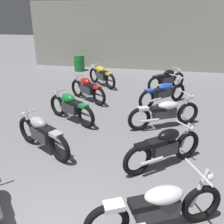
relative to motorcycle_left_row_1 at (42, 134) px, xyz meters
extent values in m
cube|color=#9E998E|center=(1.36, 9.36, 1.34)|extent=(12.75, 0.24, 3.60)
torus|color=black|center=(-0.56, 0.32, -0.12)|extent=(0.64, 0.43, 0.67)
torus|color=black|center=(0.57, -0.33, -0.12)|extent=(0.64, 0.43, 0.67)
cylinder|color=silver|center=(-0.49, 0.28, 0.14)|extent=(0.25, 0.18, 0.56)
cube|color=#38383D|center=(0.01, -0.01, -0.02)|extent=(0.62, 0.49, 0.28)
ellipsoid|color=#B7B7BC|center=(-0.08, 0.04, 0.26)|extent=(0.59, 0.50, 0.26)
cube|color=black|center=(0.20, -0.12, 0.18)|extent=(0.47, 0.41, 0.10)
cube|color=#B7B7BC|center=(0.48, -0.28, 0.18)|extent=(0.34, 0.31, 0.08)
cylinder|color=silver|center=(-0.43, 0.25, 0.40)|extent=(0.27, 0.43, 0.04)
sphere|color=white|center=(-0.61, 0.35, 0.28)|extent=(0.14, 0.14, 0.14)
cylinder|color=silver|center=(0.42, -0.09, -0.14)|extent=(0.51, 0.33, 0.07)
torus|color=black|center=(-0.52, 2.07, -0.12)|extent=(0.64, 0.43, 0.67)
torus|color=black|center=(0.61, 1.43, -0.12)|extent=(0.64, 0.43, 0.67)
cylinder|color=silver|center=(-0.45, 2.03, 0.14)|extent=(0.25, 0.18, 0.56)
cube|color=#38383D|center=(0.05, 1.75, -0.02)|extent=(0.62, 0.49, 0.28)
ellipsoid|color=#197F33|center=(-0.04, 1.80, 0.26)|extent=(0.59, 0.50, 0.26)
cube|color=black|center=(0.24, 1.64, 0.18)|extent=(0.47, 0.41, 0.10)
cube|color=#197F33|center=(0.52, 1.48, 0.18)|extent=(0.34, 0.31, 0.08)
cylinder|color=silver|center=(-0.40, 2.00, 0.40)|extent=(0.27, 0.43, 0.04)
sphere|color=white|center=(-0.57, 2.10, 0.28)|extent=(0.14, 0.14, 0.14)
cylinder|color=silver|center=(0.46, 1.67, -0.14)|extent=(0.51, 0.33, 0.07)
torus|color=black|center=(-0.55, 3.98, -0.12)|extent=(0.61, 0.48, 0.67)
torus|color=black|center=(0.51, 3.23, -0.12)|extent=(0.61, 0.48, 0.67)
cylinder|color=silver|center=(-0.48, 3.94, 0.14)|extent=(0.24, 0.20, 0.56)
cube|color=#38383D|center=(-0.02, 3.61, -0.02)|extent=(0.61, 0.53, 0.28)
ellipsoid|color=red|center=(-0.10, 3.66, 0.26)|extent=(0.59, 0.53, 0.26)
cube|color=black|center=(0.16, 3.48, 0.18)|extent=(0.47, 0.43, 0.10)
cube|color=red|center=(0.43, 3.29, 0.18)|extent=(0.34, 0.33, 0.08)
cylinder|color=silver|center=(-0.43, 3.90, 0.40)|extent=(0.31, 0.41, 0.04)
sphere|color=white|center=(-0.60, 4.02, 0.28)|extent=(0.14, 0.14, 0.14)
cylinder|color=silver|center=(0.38, 3.48, -0.14)|extent=(0.49, 0.38, 0.07)
torus|color=black|center=(-0.48, 6.08, -0.12)|extent=(0.57, 0.53, 0.67)
torus|color=black|center=(0.48, 5.20, -0.12)|extent=(0.57, 0.53, 0.67)
cylinder|color=silver|center=(-0.42, 6.02, 0.14)|extent=(0.23, 0.22, 0.56)
cube|color=#38383D|center=(0.00, 5.64, -0.02)|extent=(0.58, 0.56, 0.28)
ellipsoid|color=yellow|center=(-0.07, 5.70, 0.26)|extent=(0.57, 0.56, 0.26)
cube|color=black|center=(0.17, 5.49, 0.18)|extent=(0.46, 0.45, 0.10)
cube|color=yellow|center=(0.41, 5.27, 0.18)|extent=(0.34, 0.34, 0.08)
cylinder|color=silver|center=(-0.37, 5.98, 0.40)|extent=(0.35, 0.38, 0.04)
sphere|color=white|center=(-0.52, 6.12, 0.28)|extent=(0.14, 0.14, 0.14)
cylinder|color=silver|center=(0.39, 5.46, -0.14)|extent=(0.45, 0.42, 0.07)
torus|color=black|center=(3.37, -1.45, -0.12)|extent=(0.65, 0.40, 0.67)
torus|color=black|center=(2.04, -2.13, -0.12)|extent=(0.65, 0.40, 0.67)
cylinder|color=silver|center=(3.30, -1.49, 0.19)|extent=(0.28, 0.19, 0.66)
cube|color=#38383D|center=(2.71, -1.79, -0.02)|extent=(0.70, 0.51, 0.28)
ellipsoid|color=white|center=(2.79, -1.75, 0.20)|extent=(0.68, 0.56, 0.22)
cube|color=black|center=(2.51, -1.89, 0.12)|extent=(0.47, 0.40, 0.10)
cube|color=white|center=(2.13, -2.09, 0.18)|extent=(0.34, 0.31, 0.08)
cylinder|color=silver|center=(3.25, -1.52, 0.50)|extent=(0.34, 0.62, 0.04)
sphere|color=white|center=(3.43, -1.42, 0.38)|extent=(0.14, 0.14, 0.14)
torus|color=black|center=(3.27, 0.37, -0.12)|extent=(0.58, 0.51, 0.67)
torus|color=black|center=(2.28, -0.46, -0.12)|extent=(0.58, 0.51, 0.67)
cylinder|color=silver|center=(3.21, 0.32, 0.14)|extent=(0.23, 0.21, 0.56)
cube|color=#38383D|center=(2.77, -0.04, -0.02)|extent=(0.59, 0.55, 0.28)
ellipsoid|color=black|center=(2.85, 0.02, 0.26)|extent=(0.58, 0.55, 0.26)
cube|color=black|center=(2.61, -0.19, 0.18)|extent=(0.46, 0.44, 0.10)
cube|color=black|center=(2.35, -0.40, 0.18)|extent=(0.34, 0.33, 0.08)
cylinder|color=silver|center=(3.17, 0.28, 0.40)|extent=(0.34, 0.39, 0.04)
sphere|color=white|center=(3.32, 0.41, 0.28)|extent=(0.14, 0.14, 0.14)
cylinder|color=silver|center=(2.55, -0.40, -0.14)|extent=(0.47, 0.41, 0.07)
torus|color=black|center=(3.42, 2.28, -0.12)|extent=(0.64, 0.41, 0.67)
torus|color=black|center=(2.09, 1.57, -0.12)|extent=(0.64, 0.41, 0.67)
cylinder|color=silver|center=(3.35, 2.24, 0.19)|extent=(0.27, 0.19, 0.66)
cube|color=#38383D|center=(2.75, 1.93, -0.02)|extent=(0.70, 0.52, 0.28)
ellipsoid|color=white|center=(2.84, 1.97, 0.20)|extent=(0.68, 0.56, 0.22)
cube|color=black|center=(2.56, 1.82, 0.12)|extent=(0.47, 0.40, 0.10)
cube|color=white|center=(2.18, 1.62, 0.18)|extent=(0.34, 0.31, 0.08)
cylinder|color=silver|center=(3.29, 2.21, 0.50)|extent=(0.35, 0.62, 0.04)
sphere|color=white|center=(3.47, 2.31, 0.38)|extent=(0.14, 0.14, 0.14)
cylinder|color=silver|center=(2.37, 1.58, -0.14)|extent=(0.52, 0.32, 0.07)
torus|color=black|center=(3.20, 4.29, -0.12)|extent=(0.55, 0.56, 0.67)
torus|color=black|center=(2.16, 3.21, -0.12)|extent=(0.55, 0.56, 0.67)
cylinder|color=silver|center=(3.15, 4.23, 0.19)|extent=(0.24, 0.25, 0.66)
cube|color=#38383D|center=(2.68, 3.75, -0.02)|extent=(0.63, 0.64, 0.28)
ellipsoid|color=blue|center=(2.75, 3.82, 0.20)|extent=(0.65, 0.65, 0.22)
cube|color=black|center=(2.53, 3.59, 0.12)|extent=(0.45, 0.45, 0.10)
cube|color=blue|center=(2.23, 3.28, 0.18)|extent=(0.34, 0.34, 0.08)
cylinder|color=silver|center=(3.11, 4.18, 0.50)|extent=(0.51, 0.50, 0.04)
sphere|color=white|center=(3.25, 4.33, 0.38)|extent=(0.14, 0.14, 0.14)
cylinder|color=silver|center=(2.43, 3.30, -0.14)|extent=(0.43, 0.44, 0.07)
torus|color=black|center=(3.26, 6.02, -0.12)|extent=(0.56, 0.54, 0.67)
torus|color=black|center=(2.31, 5.13, -0.12)|extent=(0.56, 0.54, 0.67)
cylinder|color=silver|center=(3.20, 5.97, 0.14)|extent=(0.22, 0.22, 0.56)
cube|color=#38383D|center=(2.79, 5.57, -0.02)|extent=(0.58, 0.57, 0.28)
ellipsoid|color=black|center=(2.86, 5.64, 0.26)|extent=(0.57, 0.56, 0.26)
cube|color=black|center=(2.63, 5.42, 0.18)|extent=(0.46, 0.45, 0.10)
cube|color=black|center=(2.39, 5.20, 0.18)|extent=(0.34, 0.34, 0.08)
cylinder|color=silver|center=(3.16, 5.93, 0.40)|extent=(0.36, 0.37, 0.04)
sphere|color=white|center=(3.30, 6.06, 0.28)|extent=(0.14, 0.14, 0.14)
cylinder|color=silver|center=(2.59, 5.21, -0.14)|extent=(0.45, 0.43, 0.07)
cylinder|color=#1E722D|center=(-1.91, 8.20, -0.03)|extent=(0.56, 0.56, 0.85)
torus|color=#1E722D|center=(-1.91, 8.20, 0.14)|extent=(0.59, 0.59, 0.03)
torus|color=#1E722D|center=(-1.91, 8.20, -0.20)|extent=(0.59, 0.59, 0.03)
camera|label=1|loc=(2.65, -4.68, 2.64)|focal=39.89mm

